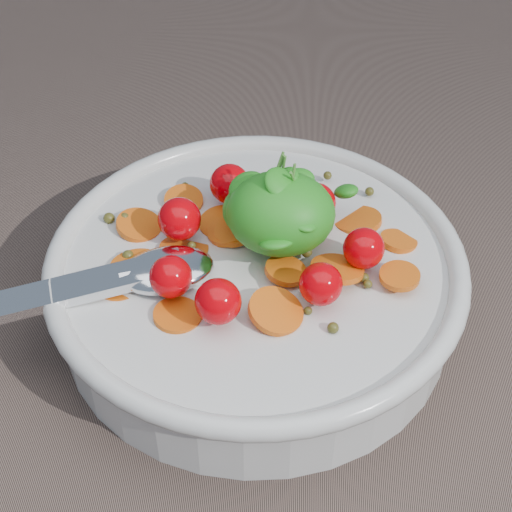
{
  "coord_description": "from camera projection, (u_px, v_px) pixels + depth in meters",
  "views": [
    {
      "loc": [
        0.02,
        -0.38,
        0.43
      ],
      "look_at": [
        -0.01,
        0.02,
        0.06
      ],
      "focal_mm": 55.0,
      "sensor_mm": 36.0,
      "label": 1
    }
  ],
  "objects": [
    {
      "name": "bowl",
      "position": [
        256.0,
        280.0,
        0.57
      ],
      "size": [
        0.32,
        0.3,
        0.13
      ],
      "color": "silver",
      "rests_on": "ground"
    },
    {
      "name": "napkin",
      "position": [
        264.0,
        193.0,
        0.69
      ],
      "size": [
        0.15,
        0.14,
        0.01
      ],
      "primitive_type": "cube",
      "rotation": [
        0.0,
        0.0,
        -0.05
      ],
      "color": "white",
      "rests_on": "ground"
    },
    {
      "name": "ground",
      "position": [
        262.0,
        336.0,
        0.57
      ],
      "size": [
        6.0,
        6.0,
        0.0
      ],
      "primitive_type": "plane",
      "color": "#705B50",
      "rests_on": "ground"
    }
  ]
}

